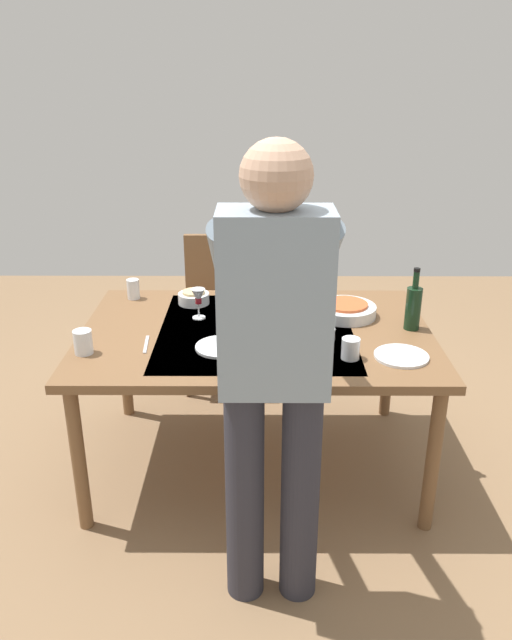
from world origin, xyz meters
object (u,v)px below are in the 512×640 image
at_px(chair_near, 217,300).
at_px(wine_bottle, 413,307).
at_px(water_cup_near_left, 83,342).
at_px(dinner_plate_near, 222,347).
at_px(water_cup_near_right, 351,349).
at_px(wine_glass_left, 198,298).
at_px(serving_bowl_pasta, 345,310).
at_px(side_bowl_salad, 315,332).
at_px(dining_table, 256,342).
at_px(side_bowl_bread, 194,297).
at_px(dinner_plate_far, 401,356).
at_px(person_server, 274,363).
at_px(water_cup_far_left, 133,289).

xyz_separation_m(chair_near, wine_bottle, (-0.97, 0.91, 0.31)).
relative_size(water_cup_near_left, dinner_plate_near, 0.46).
xyz_separation_m(water_cup_near_left, water_cup_near_right, (-1.13, 0.04, -0.01)).
bearing_deg(wine_glass_left, serving_bowl_pasta, -177.36).
xyz_separation_m(serving_bowl_pasta, side_bowl_salad, (0.17, 0.28, 0.00)).
xyz_separation_m(wine_bottle, dinner_plate_near, (0.88, 0.22, -0.10)).
bearing_deg(water_cup_near_left, dining_table, -160.87).
height_order(side_bowl_bread, dinner_plate_far, side_bowl_bread).
height_order(dining_table, water_cup_near_right, water_cup_near_right).
relative_size(chair_near, side_bowl_salad, 5.06).
bearing_deg(dinner_plate_far, side_bowl_salad, -27.78).
bearing_deg(chair_near, dinner_plate_near, 94.83).
xyz_separation_m(wine_glass_left, serving_bowl_pasta, (-0.72, -0.03, -0.07)).
xyz_separation_m(wine_bottle, wine_glass_left, (1.01, -0.12, -0.01)).
xyz_separation_m(person_server, dinner_plate_far, (-0.55, -0.52, -0.22)).
relative_size(water_cup_far_left, side_bowl_bread, 0.66).
bearing_deg(water_cup_far_left, serving_bowl_pasta, 167.45).
height_order(wine_glass_left, dinner_plate_near, wine_glass_left).
bearing_deg(wine_bottle, water_cup_near_left, 10.61).
distance_m(chair_near, water_cup_near_right, 1.41).
relative_size(person_server, side_bowl_salad, 9.38).
bearing_deg(side_bowl_bread, chair_near, -97.65).
xyz_separation_m(wine_bottle, side_bowl_salad, (0.46, 0.12, -0.08)).
distance_m(chair_near, serving_bowl_pasta, 1.04).
height_order(wine_bottle, water_cup_near_right, wine_bottle).
distance_m(wine_glass_left, water_cup_far_left, 0.46).
bearing_deg(water_cup_near_right, dinner_plate_near, -10.26).
relative_size(wine_bottle, side_bowl_salad, 1.64).
distance_m(water_cup_far_left, dinner_plate_far, 1.45).
bearing_deg(chair_near, dinner_plate_far, 125.23).
distance_m(serving_bowl_pasta, dinner_plate_near, 0.70).
distance_m(wine_glass_left, side_bowl_salad, 0.60).
xyz_separation_m(chair_near, serving_bowl_pasta, (-0.68, 0.75, 0.24)).
xyz_separation_m(person_server, wine_glass_left, (0.34, -0.95, -0.13)).
height_order(wine_bottle, water_cup_far_left, wine_bottle).
bearing_deg(water_cup_far_left, side_bowl_bread, 167.48).
bearing_deg(wine_glass_left, person_server, 109.75).
height_order(dining_table, water_cup_far_left, water_cup_far_left).
relative_size(serving_bowl_pasta, side_bowl_salad, 1.67).
distance_m(chair_near, side_bowl_salad, 1.18).
relative_size(dining_table, wine_glass_left, 10.76).
distance_m(chair_near, water_cup_far_left, 0.70).
distance_m(wine_bottle, serving_bowl_pasta, 0.34).
relative_size(dining_table, chair_near, 1.79).
bearing_deg(dining_table, dinner_plate_far, 154.83).
height_order(water_cup_far_left, side_bowl_salad, water_cup_far_left).
height_order(wine_glass_left, dinner_plate_far, wine_glass_left).
bearing_deg(dinner_plate_near, side_bowl_bread, -72.34).
height_order(side_bowl_bread, dinner_plate_near, side_bowl_bread).
xyz_separation_m(wine_bottle, serving_bowl_pasta, (0.29, -0.16, -0.08)).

